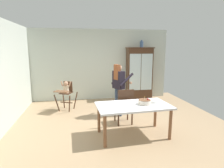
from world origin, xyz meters
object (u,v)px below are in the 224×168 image
object	(u,v)px
china_cabinet	(139,73)
high_chair_with_toddler	(66,90)
adult_person	(119,84)
serving_bowl	(153,102)
ceramic_vase	(142,44)
birthday_cake	(145,102)
dining_table	(133,109)
dining_chair_far_side	(125,104)

from	to	relation	value
china_cabinet	high_chair_with_toddler	world-z (taller)	china_cabinet
adult_person	high_chair_with_toddler	bearing A→B (deg)	38.03
china_cabinet	serving_bowl	world-z (taller)	china_cabinet
ceramic_vase	birthday_cake	world-z (taller)	ceramic_vase
adult_person	ceramic_vase	bearing A→B (deg)	-61.87
dining_table	ceramic_vase	bearing A→B (deg)	68.90
serving_bowl	dining_chair_far_side	distance (m)	0.82
china_cabinet	birthday_cake	bearing A→B (deg)	-105.79
ceramic_vase	dining_chair_far_side	xyz separation A→B (m)	(-1.25, -2.45, -1.58)
birthday_cake	dining_table	bearing A→B (deg)	-179.88
adult_person	dining_table	size ratio (longest dim) A/B	0.90
china_cabinet	adult_person	bearing A→B (deg)	-124.51
adult_person	birthday_cake	bearing A→B (deg)	166.26
dining_table	high_chair_with_toddler	bearing A→B (deg)	126.74
dining_table	serving_bowl	xyz separation A→B (m)	(0.49, 0.09, 0.12)
dining_table	adult_person	bearing A→B (deg)	91.80
adult_person	dining_table	xyz separation A→B (m)	(0.04, -1.40, -0.32)
ceramic_vase	serving_bowl	bearing A→B (deg)	-103.29
high_chair_with_toddler	dining_chair_far_side	world-z (taller)	dining_chair_far_side
ceramic_vase	dining_chair_far_side	bearing A→B (deg)	-116.93
adult_person	dining_table	distance (m)	1.43
birthday_cake	serving_bowl	world-z (taller)	birthday_cake
ceramic_vase	serving_bowl	distance (m)	3.41
dining_table	birthday_cake	distance (m)	0.30
high_chair_with_toddler	serving_bowl	xyz separation A→B (m)	(2.10, -2.08, 0.11)
high_chair_with_toddler	china_cabinet	bearing A→B (deg)	43.47
high_chair_with_toddler	adult_person	xyz separation A→B (m)	(1.57, -0.77, 0.31)
adult_person	serving_bowl	bearing A→B (deg)	176.12
dining_table	serving_bowl	distance (m)	0.51
adult_person	birthday_cake	world-z (taller)	adult_person
ceramic_vase	adult_person	world-z (taller)	ceramic_vase
high_chair_with_toddler	dining_chair_far_side	bearing A→B (deg)	-19.14
china_cabinet	dining_table	xyz separation A→B (m)	(-1.14, -3.12, -0.36)
birthday_cake	high_chair_with_toddler	bearing A→B (deg)	130.91
dining_table	china_cabinet	bearing A→B (deg)	69.91
adult_person	dining_chair_far_side	bearing A→B (deg)	154.35
adult_person	dining_table	bearing A→B (deg)	155.81
adult_person	dining_chair_far_side	distance (m)	0.83
china_cabinet	adult_person	world-z (taller)	china_cabinet
high_chair_with_toddler	birthday_cake	size ratio (longest dim) A/B	3.39
birthday_cake	serving_bowl	xyz separation A→B (m)	(0.23, 0.09, -0.03)
serving_bowl	dining_chair_far_side	size ratio (longest dim) A/B	0.19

